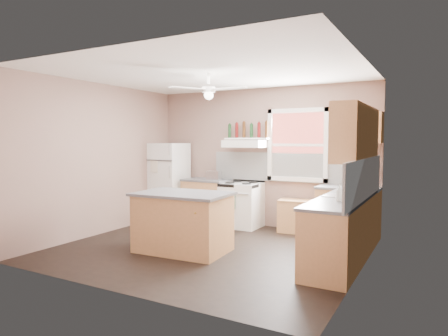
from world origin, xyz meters
The scene contains 32 objects.
floor centered at (0.00, 0.00, 0.00)m, with size 4.50×4.50×0.00m, color black.
ceiling centered at (0.00, 0.00, 2.70)m, with size 4.50×4.50×0.00m, color white.
wall_back centered at (0.00, 2.02, 1.35)m, with size 4.50×0.05×2.70m, color #826458.
wall_right centered at (2.27, 0.00, 1.35)m, with size 0.05×4.00×2.70m, color #826458.
wall_left centered at (-2.27, 0.00, 1.35)m, with size 0.05×4.00×2.70m, color #826458.
backsplash_back centered at (0.45, 1.99, 1.18)m, with size 2.90×0.03×0.55m, color white.
backsplash_right centered at (2.23, 0.30, 1.18)m, with size 0.03×2.60×0.55m, color white.
window_view centered at (0.75, 1.98, 1.60)m, with size 1.00×0.02×1.20m, color maroon.
window_frame centered at (0.75, 1.96, 1.60)m, with size 1.16×0.07×1.36m, color white.
refrigerator centered at (-1.95, 1.59, 0.81)m, with size 0.69×0.67×1.63m, color white.
base_cabinet_left centered at (-1.06, 1.70, 0.43)m, with size 0.90×0.60×0.86m, color #A87946.
counter_left centered at (-1.06, 1.70, 0.88)m, with size 0.92×0.62×0.04m, color #4E4E50.
toaster centered at (-0.86, 1.63, 0.99)m, with size 0.28×0.16×0.18m, color silver.
stove centered at (-0.27, 1.70, 0.43)m, with size 0.73×0.64×0.86m, color white.
range_hood centered at (-0.23, 1.75, 1.62)m, with size 0.78×0.50×0.14m, color white.
bottle_shelf centered at (-0.23, 1.87, 1.72)m, with size 0.90×0.26×0.03m, color white.
cart centered at (0.79, 1.75, 0.29)m, with size 0.58×0.39×0.58m, color #A87946.
base_cabinet_corner centered at (1.75, 1.70, 0.43)m, with size 1.00×0.60×0.86m, color #A87946.
base_cabinet_right centered at (1.95, 0.30, 0.43)m, with size 0.60×2.20×0.86m, color #A87946.
counter_corner centered at (1.75, 1.70, 0.88)m, with size 1.02×0.62×0.04m, color #4E4E50.
counter_right centered at (1.94, 0.30, 0.88)m, with size 0.62×2.22×0.04m, color #4E4E50.
sink centered at (1.94, 0.50, 0.90)m, with size 0.55×0.45×0.03m, color silver.
faucet centered at (2.10, 0.50, 0.97)m, with size 0.03×0.03×0.14m, color silver.
upper_cabinet_right centered at (2.08, 0.50, 1.78)m, with size 0.33×1.80×0.76m, color #A87946.
upper_cabinet_corner centered at (1.95, 1.83, 1.90)m, with size 0.60×0.33×0.52m, color #A87946.
paper_towel centered at (2.07, 1.86, 1.25)m, with size 0.12×0.12×0.26m, color white.
island centered at (-0.29, -0.28, 0.43)m, with size 1.33×0.84×0.86m, color #A87946.
island_top centered at (-0.29, -0.28, 0.88)m, with size 1.41×0.92×0.04m, color #4E4E50.
ceiling_fan_hub centered at (0.00, 0.00, 2.45)m, with size 0.20×0.20×0.08m, color white.
soap_bottle centered at (1.98, -0.05, 1.01)m, with size 0.08×0.08×0.22m, color silver.
red_caddy centered at (1.93, 1.12, 0.95)m, with size 0.18×0.12×0.10m, color #B4160F.
wine_bottles centered at (-0.22, 1.87, 1.88)m, with size 0.86×0.06×0.31m.
Camera 1 is at (3.12, -5.23, 1.69)m, focal length 32.00 mm.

